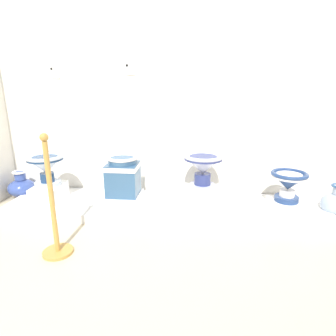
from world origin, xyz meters
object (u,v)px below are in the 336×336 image
Objects in this scene: plinth_block_pale_glazed at (124,197)px; plinth_block_rightmost at (286,204)px; antique_toilet_leftmost at (46,165)px; decorative_vase_companion at (336,204)px; plinth_block_squat_floral at (202,196)px; decorative_vase_spare at (22,187)px; antique_toilet_rightmost at (288,182)px; antique_toilet_pale_glazed at (123,174)px; antique_toilet_squat_floral at (203,166)px; plinth_block_leftmost at (49,193)px; info_placard_first at (55,72)px; stanchion_post_near_left at (54,219)px; info_placard_second at (130,69)px.

plinth_block_pale_glazed is 1.15× the size of plinth_block_rightmost.
decorative_vase_companion is at bearing 1.08° from antique_toilet_leftmost.
plinth_block_squat_floral is 1.11× the size of decorative_vase_spare.
plinth_block_squat_floral reaches higher than plinth_block_rightmost.
antique_toilet_rightmost is 0.54m from decorative_vase_companion.
antique_toilet_pale_glazed is at bearing 5.72° from antique_toilet_leftmost.
decorative_vase_spare is 3.59m from decorative_vase_companion.
antique_toilet_squat_floral reaches higher than antique_toilet_leftmost.
antique_toilet_pale_glazed reaches higher than plinth_block_rightmost.
antique_toilet_rightmost is at bearing -3.61° from antique_toilet_squat_floral.
decorative_vase_spare is at bearing 176.46° from plinth_block_rightmost.
plinth_block_leftmost is 1.71m from plinth_block_squat_floral.
plinth_block_leftmost is 0.98× the size of antique_toilet_leftmost.
info_placard_first reaches higher than stanchion_post_near_left.
plinth_block_squat_floral is 0.91m from antique_toilet_rightmost.
decorative_vase_spare is (-0.47, -0.21, -1.35)m from info_placard_first.
plinth_block_pale_glazed is 1.06× the size of antique_toilet_rightmost.
stanchion_post_near_left is at bearing -160.51° from decorative_vase_companion.
plinth_block_squat_floral is 1.05× the size of antique_toilet_rightmost.
plinth_block_pale_glazed is at bearing 70.81° from stanchion_post_near_left.
info_placard_first is at bearing 23.99° from decorative_vase_spare.
info_placard_first is 1.03× the size of info_placard_second.
antique_toilet_pale_glazed is at bearing 179.57° from antique_toilet_rightmost.
antique_toilet_squat_floral is at bearing -3.51° from decorative_vase_spare.
plinth_block_pale_glazed is at bearing -24.44° from info_placard_first.
info_placard_second is (-1.73, 0.40, 1.15)m from antique_toilet_rightmost.
antique_toilet_rightmost is at bearing 23.93° from stanchion_post_near_left.
stanchion_post_near_left reaches higher than plinth_block_squat_floral.
antique_toilet_leftmost is 2.62m from plinth_block_rightmost.
plinth_block_rightmost is at bearing -0.43° from antique_toilet_pale_glazed.
decorative_vase_companion is at bearing 19.49° from stanchion_post_near_left.
plinth_block_leftmost is at bearing -27.68° from decorative_vase_spare.
plinth_block_leftmost is 1.39m from info_placard_first.
stanchion_post_near_left is (-2.09, -0.93, 0.18)m from plinth_block_rightmost.
decorative_vase_spare reaches higher than plinth_block_pale_glazed.
info_placard_second reaches higher than plinth_block_rightmost.
antique_toilet_rightmost is (2.59, 0.07, 0.19)m from plinth_block_leftmost.
info_placard_first is (-1.73, 0.35, 1.32)m from plinth_block_squat_floral.
plinth_block_squat_floral is (1.70, 0.13, -0.01)m from plinth_block_leftmost.
antique_toilet_leftmost is at bearing 0.00° from plinth_block_leftmost.
info_placard_second is at bearing 157.51° from plinth_block_squat_floral.
info_placard_second reaches higher than antique_toilet_squat_floral.
info_placard_first is 0.36× the size of decorative_vase_companion.
plinth_block_rightmost is 0.97× the size of decorative_vase_spare.
info_placard_first reaches higher than plinth_block_rightmost.
antique_toilet_squat_floral is (1.70, 0.13, 0.33)m from plinth_block_leftmost.
antique_toilet_pale_glazed is at bearing -24.44° from info_placard_first.
info_placard_first is 0.13× the size of stanchion_post_near_left.
antique_toilet_squat_floral is at bearing 4.24° from plinth_block_leftmost.
plinth_block_squat_floral is (0.87, 0.04, 0.04)m from plinth_block_pale_glazed.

